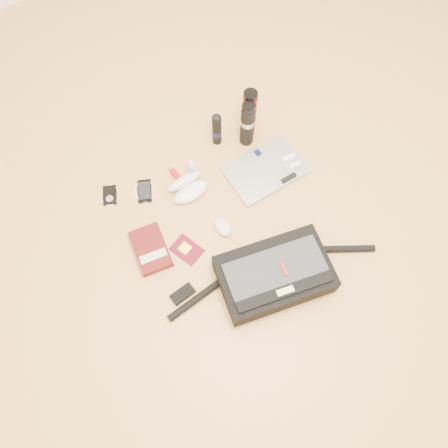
{
  "coord_description": "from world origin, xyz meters",
  "views": [
    {
      "loc": [
        -0.49,
        -0.66,
        1.84
      ],
      "look_at": [
        -0.05,
        0.04,
        0.06
      ],
      "focal_mm": 35.0,
      "sensor_mm": 36.0,
      "label": 1
    }
  ],
  "objects_px": {
    "laptop": "(265,170)",
    "thermos_red": "(249,113)",
    "book": "(151,249)",
    "thermos_black": "(247,124)",
    "messenger_bag": "(274,275)"
  },
  "relations": [
    {
      "from": "messenger_bag",
      "to": "laptop",
      "type": "distance_m",
      "value": 0.56
    },
    {
      "from": "messenger_bag",
      "to": "laptop",
      "type": "bearing_deg",
      "value": 71.83
    },
    {
      "from": "laptop",
      "to": "thermos_red",
      "type": "xyz_separation_m",
      "value": [
        0.06,
        0.25,
        0.13
      ]
    },
    {
      "from": "laptop",
      "to": "thermos_black",
      "type": "height_order",
      "value": "thermos_black"
    },
    {
      "from": "messenger_bag",
      "to": "thermos_red",
      "type": "distance_m",
      "value": 0.81
    },
    {
      "from": "thermos_red",
      "to": "book",
      "type": "bearing_deg",
      "value": -156.12
    },
    {
      "from": "book",
      "to": "laptop",
      "type": "bearing_deg",
      "value": 15.67
    },
    {
      "from": "laptop",
      "to": "thermos_red",
      "type": "height_order",
      "value": "thermos_red"
    },
    {
      "from": "messenger_bag",
      "to": "thermos_black",
      "type": "xyz_separation_m",
      "value": [
        0.31,
        0.68,
        0.07
      ]
    },
    {
      "from": "thermos_black",
      "to": "thermos_red",
      "type": "distance_m",
      "value": 0.06
    },
    {
      "from": "thermos_red",
      "to": "messenger_bag",
      "type": "bearing_deg",
      "value": -115.63
    },
    {
      "from": "book",
      "to": "thermos_black",
      "type": "distance_m",
      "value": 0.76
    },
    {
      "from": "book",
      "to": "thermos_black",
      "type": "relative_size",
      "value": 0.89
    },
    {
      "from": "thermos_red",
      "to": "thermos_black",
      "type": "bearing_deg",
      "value": -130.93
    },
    {
      "from": "laptop",
      "to": "thermos_red",
      "type": "distance_m",
      "value": 0.29
    }
  ]
}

